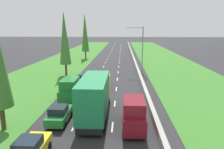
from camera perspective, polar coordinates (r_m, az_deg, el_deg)
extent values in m
plane|color=#28282B|center=(62.95, 0.51, 4.64)|extent=(300.00, 300.00, 0.00)
cube|color=#387528|center=(64.71, -10.79, 4.66)|extent=(14.00, 140.00, 0.04)
cube|color=#387528|center=(63.98, 13.50, 4.44)|extent=(14.00, 140.00, 0.04)
cube|color=#9E9B93|center=(62.91, 5.72, 4.97)|extent=(0.44, 120.00, 0.85)
cube|color=white|center=(19.85, -10.34, -13.74)|extent=(0.14, 2.00, 0.01)
cube|color=white|center=(25.25, -7.26, -7.75)|extent=(0.14, 2.00, 0.01)
cube|color=white|center=(30.87, -5.32, -3.89)|extent=(0.14, 2.00, 0.01)
cube|color=white|center=(36.61, -4.00, -1.22)|extent=(0.14, 2.00, 0.01)
cube|color=white|center=(42.42, -3.04, 0.72)|extent=(0.14, 2.00, 0.01)
cube|color=white|center=(48.28, -2.32, 2.19)|extent=(0.14, 2.00, 0.01)
cube|color=white|center=(54.17, -1.75, 3.34)|extent=(0.14, 2.00, 0.01)
cube|color=white|center=(60.08, -1.29, 4.26)|extent=(0.14, 2.00, 0.01)
cube|color=white|center=(66.01, -0.91, 5.02)|extent=(0.14, 2.00, 0.01)
cube|color=white|center=(71.95, -0.59, 5.66)|extent=(0.14, 2.00, 0.01)
cube|color=white|center=(77.90, -0.32, 6.19)|extent=(0.14, 2.00, 0.01)
cube|color=white|center=(83.85, -0.09, 6.65)|extent=(0.14, 2.00, 0.01)
cube|color=white|center=(89.82, 0.11, 7.05)|extent=(0.14, 2.00, 0.01)
cube|color=white|center=(95.78, 0.28, 7.40)|extent=(0.14, 2.00, 0.01)
cube|color=white|center=(101.75, 0.44, 7.71)|extent=(0.14, 2.00, 0.01)
cube|color=white|center=(107.73, 0.58, 7.98)|extent=(0.14, 2.00, 0.01)
cube|color=white|center=(113.70, 0.70, 8.23)|extent=(0.14, 2.00, 0.01)
cube|color=white|center=(119.68, 0.81, 8.45)|extent=(0.14, 2.00, 0.01)
cube|color=white|center=(19.39, 0.10, -14.20)|extent=(0.14, 2.00, 0.01)
cube|color=white|center=(24.89, 0.78, -7.95)|extent=(0.14, 2.00, 0.01)
cube|color=white|center=(30.58, 1.20, -4.00)|extent=(0.14, 2.00, 0.01)
cube|color=white|center=(36.36, 1.48, -1.29)|extent=(0.14, 2.00, 0.01)
cube|color=white|center=(42.21, 1.69, 0.67)|extent=(0.14, 2.00, 0.01)
cube|color=white|center=(48.09, 1.84, 2.15)|extent=(0.14, 2.00, 0.01)
cube|color=white|center=(54.00, 1.96, 3.31)|extent=(0.14, 2.00, 0.01)
cube|color=white|center=(59.93, 2.06, 4.24)|extent=(0.14, 2.00, 0.01)
cube|color=white|center=(65.87, 2.14, 5.00)|extent=(0.14, 2.00, 0.01)
cube|color=white|center=(71.82, 2.21, 5.63)|extent=(0.14, 2.00, 0.01)
cube|color=white|center=(77.78, 2.27, 6.17)|extent=(0.14, 2.00, 0.01)
cube|color=white|center=(83.75, 2.32, 6.63)|extent=(0.14, 2.00, 0.01)
cube|color=white|center=(89.71, 2.36, 7.04)|extent=(0.14, 2.00, 0.01)
cube|color=white|center=(95.69, 2.40, 7.39)|extent=(0.14, 2.00, 0.01)
cube|color=white|center=(101.66, 2.43, 7.69)|extent=(0.14, 2.00, 0.01)
cube|color=white|center=(107.64, 2.46, 7.97)|extent=(0.14, 2.00, 0.01)
cube|color=white|center=(113.62, 2.48, 8.22)|extent=(0.14, 2.00, 0.01)
cube|color=white|center=(119.61, 2.51, 8.44)|extent=(0.14, 2.00, 0.01)
cube|color=#19232D|center=(15.25, -22.07, -17.22)|extent=(1.52, 1.60, 0.64)
cylinder|color=black|center=(17.26, -21.99, -17.65)|extent=(0.22, 0.64, 0.64)
cylinder|color=black|center=(16.71, -17.00, -18.30)|extent=(0.22, 0.64, 0.64)
cube|color=#237A33|center=(20.56, -14.17, -10.84)|extent=(1.68, 3.90, 0.76)
cube|color=#19232D|center=(20.03, -14.53, -9.34)|extent=(1.52, 1.60, 0.64)
cylinder|color=black|center=(21.99, -15.12, -10.39)|extent=(0.22, 0.64, 0.64)
cylinder|color=black|center=(21.58, -11.21, -10.64)|extent=(0.22, 0.64, 0.64)
cylinder|color=black|center=(19.92, -17.28, -13.05)|extent=(0.22, 0.64, 0.64)
cylinder|color=black|center=(19.46, -12.96, -13.41)|extent=(0.22, 0.64, 0.64)
cube|color=black|center=(21.58, -4.44, -9.62)|extent=(2.20, 9.40, 0.56)
cube|color=yellow|center=(24.46, -3.44, -3.11)|extent=(2.40, 2.20, 2.50)
cube|color=#1E7F47|center=(19.88, -4.94, -5.67)|extent=(2.44, 7.20, 3.30)
cylinder|color=black|center=(24.88, -6.05, -7.27)|extent=(0.22, 0.64, 0.64)
cylinder|color=black|center=(24.64, -0.85, -7.39)|extent=(0.22, 0.64, 0.64)
cylinder|color=black|center=(19.89, -8.52, -12.61)|extent=(0.22, 0.64, 0.64)
cylinder|color=black|center=(19.59, -1.92, -12.88)|extent=(0.22, 0.64, 0.64)
cylinder|color=black|center=(18.94, -9.17, -13.99)|extent=(0.22, 0.64, 0.64)
cylinder|color=black|center=(18.63, -2.20, -14.31)|extent=(0.22, 0.64, 0.64)
cube|color=teal|center=(30.75, -2.39, -2.60)|extent=(1.76, 4.50, 0.72)
cube|color=#19232D|center=(30.44, -2.43, -1.48)|extent=(1.56, 1.90, 0.60)
cylinder|color=black|center=(32.26, -3.58, -2.55)|extent=(0.22, 0.64, 0.64)
cylinder|color=black|center=(32.13, -0.74, -2.59)|extent=(0.22, 0.64, 0.64)
cylinder|color=black|center=(29.60, -4.18, -3.96)|extent=(0.22, 0.64, 0.64)
cylinder|color=black|center=(29.45, -1.08, -4.01)|extent=(0.22, 0.64, 0.64)
cube|color=#237A33|center=(26.09, -11.25, -4.87)|extent=(1.90, 4.90, 1.40)
cube|color=#237A33|center=(25.46, -11.53, -2.39)|extent=(1.80, 3.10, 1.10)
cylinder|color=black|center=(27.91, -12.18, -5.25)|extent=(0.22, 0.64, 0.64)
cylinder|color=black|center=(27.52, -8.66, -5.37)|extent=(0.22, 0.64, 0.64)
cylinder|color=black|center=(25.15, -13.95, -7.36)|extent=(0.22, 0.64, 0.64)
cylinder|color=black|center=(24.71, -10.06, -7.53)|extent=(0.22, 0.64, 0.64)
cube|color=#237A33|center=(33.13, -7.79, -1.56)|extent=(1.68, 3.90, 0.76)
cube|color=#19232D|center=(32.68, -7.92, -0.50)|extent=(1.52, 1.60, 0.64)
cylinder|color=black|center=(34.52, -8.65, -1.66)|extent=(0.22, 0.64, 0.64)
cylinder|color=black|center=(34.25, -6.15, -1.70)|extent=(0.22, 0.64, 0.64)
cylinder|color=black|center=(32.23, -9.49, -2.72)|extent=(0.22, 0.64, 0.64)
cylinder|color=black|center=(31.94, -6.82, -2.77)|extent=(0.22, 0.64, 0.64)
cube|color=maroon|center=(18.88, 5.89, -11.64)|extent=(1.90, 4.90, 1.40)
cube|color=maroon|center=(18.12, 6.02, -8.43)|extent=(1.80, 3.10, 1.10)
cylinder|color=black|center=(20.52, 3.15, -11.67)|extent=(0.22, 0.64, 0.64)
cylinder|color=black|center=(20.61, 8.09, -11.67)|extent=(0.22, 0.64, 0.64)
cylinder|color=black|center=(17.80, 3.18, -15.70)|extent=(0.22, 0.64, 0.64)
cylinder|color=black|center=(17.90, 8.98, -15.67)|extent=(0.22, 0.64, 0.64)
cylinder|color=#4C3823|center=(20.76, -27.80, -10.56)|extent=(0.40, 0.40, 2.20)
cylinder|color=#4C3823|center=(39.99, -12.49, 1.30)|extent=(0.40, 0.40, 2.20)
cone|color=#3D752D|center=(39.29, -12.90, 9.74)|extent=(2.09, 2.09, 9.56)
cylinder|color=#4C3823|center=(60.80, -7.25, 5.31)|extent=(0.40, 0.40, 2.20)
cone|color=#3D752D|center=(60.32, -7.42, 11.38)|extent=(2.12, 2.12, 10.68)
cylinder|color=gray|center=(41.15, 8.37, 6.57)|extent=(0.20, 0.20, 9.00)
cylinder|color=gray|center=(40.82, 6.56, 12.69)|extent=(2.80, 0.12, 0.12)
cube|color=silver|center=(40.76, 4.55, 12.59)|extent=(0.60, 0.28, 0.20)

